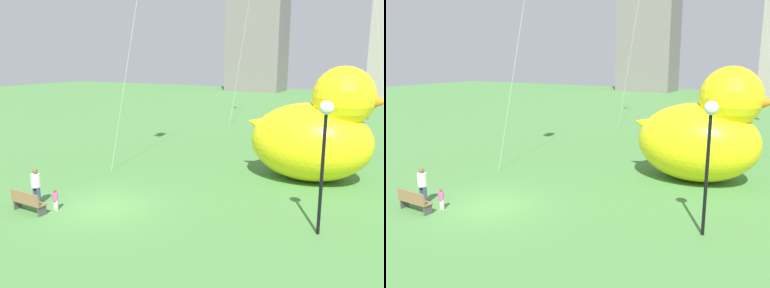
# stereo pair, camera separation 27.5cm
# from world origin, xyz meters

# --- Properties ---
(ground_plane) EXTENTS (140.00, 140.00, 0.00)m
(ground_plane) POSITION_xyz_m (0.00, 0.00, 0.00)
(ground_plane) COLOR #4B8541
(park_bench) EXTENTS (1.68, 0.50, 0.90)m
(park_bench) POSITION_xyz_m (-2.34, -1.96, 0.48)
(park_bench) COLOR olive
(park_bench) RESTS_ON ground
(person_adult) EXTENTS (0.39, 0.39, 1.60)m
(person_adult) POSITION_xyz_m (-2.78, -1.14, 0.88)
(person_adult) COLOR #38476B
(person_adult) RESTS_ON ground
(person_child) EXTENTS (0.22, 0.22, 0.91)m
(person_child) POSITION_xyz_m (-1.56, -1.23, 0.50)
(person_child) COLOR silver
(person_child) RESTS_ON ground
(giant_inflatable_duck) EXTENTS (7.03, 4.51, 5.83)m
(giant_inflatable_duck) POSITION_xyz_m (6.78, 8.24, 2.48)
(giant_inflatable_duck) COLOR yellow
(giant_inflatable_duck) RESTS_ON ground
(lamppost) EXTENTS (0.49, 0.49, 4.79)m
(lamppost) POSITION_xyz_m (8.43, 1.70, 3.72)
(lamppost) COLOR black
(lamppost) RESTS_ON ground
(city_skyline) EXTENTS (58.59, 13.43, 34.59)m
(city_skyline) POSITION_xyz_m (3.70, 59.57, 14.58)
(city_skyline) COLOR gray
(city_skyline) RESTS_ON ground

